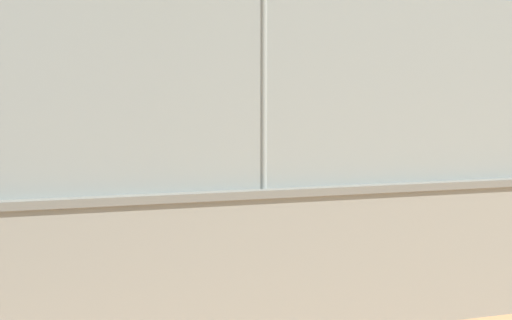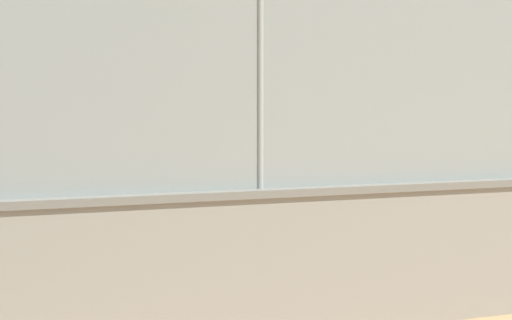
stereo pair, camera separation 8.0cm
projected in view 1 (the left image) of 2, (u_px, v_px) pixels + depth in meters
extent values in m
plane|color=tan|center=(135.00, 190.00, 17.87)|extent=(260.00, 260.00, 0.00)
cylinder|color=gray|center=(263.00, 90.00, 6.72)|extent=(0.07, 0.07, 1.98)
cylinder|color=#591919|center=(327.00, 176.00, 17.66)|extent=(0.16, 0.16, 0.75)
cylinder|color=#591919|center=(320.00, 177.00, 17.58)|extent=(0.16, 0.16, 0.75)
cylinder|color=beige|center=(324.00, 151.00, 17.56)|extent=(0.37, 0.37, 0.55)
cylinder|color=#936B4C|center=(332.00, 147.00, 17.71)|extent=(0.14, 0.54, 0.16)
cylinder|color=#936B4C|center=(309.00, 147.00, 17.70)|extent=(0.14, 0.54, 0.16)
sphere|color=#936B4C|center=(324.00, 137.00, 17.52)|extent=(0.21, 0.21, 0.21)
cylinder|color=navy|center=(324.00, 133.00, 17.52)|extent=(0.24, 0.24, 0.05)
cylinder|color=black|center=(305.00, 146.00, 17.87)|extent=(0.07, 0.30, 0.04)
ellipsoid|color=#333338|center=(301.00, 146.00, 18.07)|extent=(0.06, 0.30, 0.24)
cylinder|color=#591919|center=(186.00, 180.00, 16.74)|extent=(0.17, 0.17, 0.78)
cylinder|color=#591919|center=(179.00, 181.00, 16.65)|extent=(0.17, 0.17, 0.78)
cylinder|color=beige|center=(182.00, 153.00, 16.63)|extent=(0.39, 0.39, 0.57)
cylinder|color=tan|center=(193.00, 148.00, 16.80)|extent=(0.18, 0.56, 0.17)
cylinder|color=tan|center=(167.00, 148.00, 16.74)|extent=(0.18, 0.56, 0.17)
sphere|color=tan|center=(182.00, 137.00, 16.59)|extent=(0.22, 0.22, 0.22)
cylinder|color=navy|center=(182.00, 133.00, 16.58)|extent=(0.27, 0.27, 0.05)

